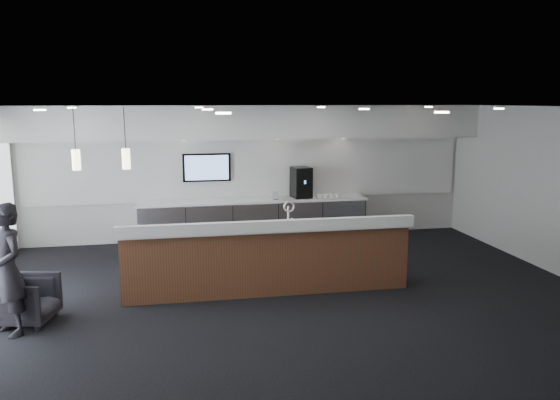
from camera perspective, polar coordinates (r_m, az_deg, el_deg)
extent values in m
plane|color=black|center=(8.85, 0.79, -10.15)|extent=(10.00, 10.00, 0.00)
cube|color=black|center=(8.29, 0.84, 9.67)|extent=(10.00, 8.00, 0.02)
cube|color=silver|center=(12.33, -3.03, 2.88)|extent=(10.00, 0.02, 3.00)
cube|color=silver|center=(11.79, -2.77, 8.15)|extent=(10.00, 0.90, 0.70)
cube|color=silver|center=(12.29, -3.01, 3.32)|extent=(9.80, 0.06, 1.40)
cube|color=gray|center=(12.16, -2.74, -2.25)|extent=(5.00, 0.60, 0.90)
cube|color=white|center=(12.07, -2.76, -0.04)|extent=(5.06, 0.66, 0.05)
cylinder|color=silver|center=(11.72, -12.24, -2.73)|extent=(0.60, 0.02, 0.02)
cylinder|color=silver|center=(11.74, -7.35, -2.55)|extent=(0.60, 0.02, 0.02)
cylinder|color=silver|center=(11.84, -2.52, -2.36)|extent=(0.60, 0.02, 0.02)
cylinder|color=silver|center=(12.03, 2.20, -2.16)|extent=(0.60, 0.02, 0.02)
cylinder|color=silver|center=(12.29, 6.74, -1.96)|extent=(0.60, 0.02, 0.02)
cube|color=black|center=(12.13, -7.67, 3.39)|extent=(1.05, 0.07, 0.62)
cube|color=blue|center=(12.09, -7.66, 3.37)|extent=(0.95, 0.01, 0.54)
cylinder|color=#F8EDC2|center=(8.97, -15.49, 4.56)|extent=(0.12, 0.12, 0.30)
cylinder|color=#F8EDC2|center=(9.05, -19.92, 4.36)|extent=(0.12, 0.12, 0.30)
cube|color=brown|center=(9.01, -1.36, -6.25)|extent=(4.63, 0.69, 1.05)
cube|color=white|center=(8.87, -1.38, -2.81)|extent=(4.71, 0.77, 0.06)
cube|color=white|center=(8.50, -0.99, -2.76)|extent=(4.71, 0.17, 0.18)
cylinder|color=silver|center=(8.99, 0.86, -1.51)|extent=(0.04, 0.04, 0.28)
torus|color=silver|center=(8.90, 0.94, -0.71)|extent=(0.19, 0.03, 0.19)
cube|color=black|center=(12.24, 2.22, 1.85)|extent=(0.45, 0.49, 0.69)
cube|color=silver|center=(12.06, 2.47, 0.12)|extent=(0.25, 0.12, 0.02)
cube|color=silver|center=(12.02, -0.49, 0.51)|extent=(0.14, 0.05, 0.19)
cube|color=silver|center=(12.13, 1.99, 0.71)|extent=(0.18, 0.08, 0.24)
imported|color=black|center=(8.57, -24.92, -9.45)|extent=(0.88, 0.86, 0.67)
imported|color=black|center=(8.12, -26.59, -6.53)|extent=(0.74, 0.78, 1.78)
imported|color=white|center=(12.39, 6.01, 0.51)|extent=(0.10, 0.10, 0.09)
imported|color=white|center=(12.35, 5.39, 0.49)|extent=(0.13, 0.13, 0.09)
imported|color=white|center=(12.31, 4.77, 0.47)|extent=(0.12, 0.12, 0.09)
imported|color=white|center=(12.28, 4.14, 0.45)|extent=(0.12, 0.12, 0.09)
imported|color=white|center=(12.24, 3.51, 0.43)|extent=(0.13, 0.13, 0.09)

